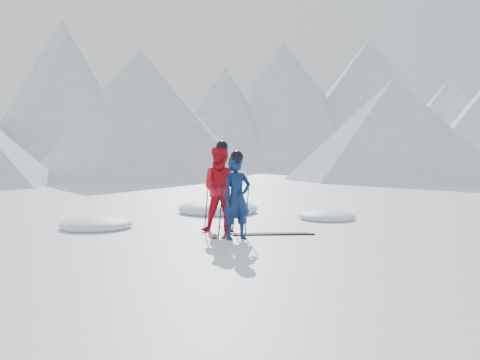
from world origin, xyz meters
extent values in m
plane|color=white|center=(0.00, 0.00, 0.00)|extent=(160.00, 160.00, 0.00)
cone|color=#B2BCD1|center=(-11.51, 40.48, 7.17)|extent=(23.96, 23.96, 14.35)
cone|color=#B2BCD1|center=(-5.08, 51.27, 5.96)|extent=(17.69, 17.69, 11.93)
cone|color=#B2BCD1|center=(4.51, 43.52, 5.42)|extent=(19.63, 19.63, 10.85)
cone|color=#B2BCD1|center=(11.74, 46.25, 7.07)|extent=(23.31, 23.31, 14.15)
cone|color=#B2BCD1|center=(21.49, 44.84, 7.44)|extent=(28.94, 28.94, 14.88)
cone|color=silver|center=(31.93, 45.34, 5.38)|extent=(24.45, 24.45, 10.76)
cone|color=#B2BCD1|center=(12.00, 20.00, 3.25)|extent=(14.00, 14.00, 6.50)
cone|color=#B2BCD1|center=(-4.00, 26.00, 4.50)|extent=(16.00, 16.00, 9.00)
imported|color=#0B1D47|center=(-1.65, -0.73, 0.82)|extent=(0.69, 0.56, 1.63)
imported|color=red|center=(-1.82, 0.20, 0.92)|extent=(1.03, 0.87, 1.85)
cylinder|color=black|center=(-1.95, -0.58, 0.54)|extent=(0.11, 0.08, 1.09)
cylinder|color=black|center=(-1.40, -0.48, 0.54)|extent=(0.11, 0.07, 1.09)
cylinder|color=black|center=(-2.12, 0.45, 0.62)|extent=(0.12, 0.10, 1.23)
cylinder|color=black|center=(-1.52, 0.35, 0.62)|extent=(0.12, 0.09, 1.23)
cube|color=black|center=(-1.94, 0.20, 0.01)|extent=(0.39, 1.69, 0.03)
cube|color=black|center=(-1.70, 0.20, 0.01)|extent=(0.50, 1.67, 0.03)
cube|color=black|center=(-0.92, -0.23, 0.01)|extent=(1.69, 0.34, 0.03)
cube|color=black|center=(-0.82, -0.38, 0.01)|extent=(1.70, 0.28, 0.03)
ellipsoid|color=white|center=(-4.53, 1.27, 0.00)|extent=(1.61, 1.61, 0.35)
ellipsoid|color=white|center=(1.13, 1.88, 0.00)|extent=(1.44, 1.44, 0.32)
ellipsoid|color=white|center=(-1.43, 3.80, 0.00)|extent=(2.27, 2.27, 0.50)
camera|label=1|loc=(-3.29, -10.49, 1.68)|focal=38.00mm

